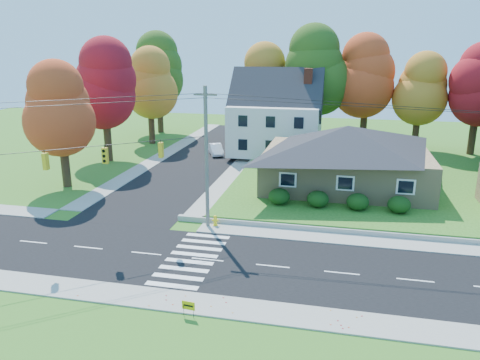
{
  "coord_description": "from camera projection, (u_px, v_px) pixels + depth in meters",
  "views": [
    {
      "loc": [
        7.57,
        -24.9,
        12.6
      ],
      "look_at": [
        0.24,
        8.0,
        2.82
      ],
      "focal_mm": 35.0,
      "sensor_mm": 36.0,
      "label": 1
    }
  ],
  "objects": [
    {
      "name": "tree_lot_0",
      "position": [
        268.0,
        80.0,
        58.41
      ],
      "size": [
        6.72,
        6.72,
        12.51
      ],
      "color": "#3F2A19",
      "rests_on": "lawn"
    },
    {
      "name": "road_cross",
      "position": [
        205.0,
        157.0,
        54.47
      ],
      "size": [
        8.0,
        44.0,
        0.02
      ],
      "primitive_type": "cube",
      "color": "black",
      "rests_on": "ground"
    },
    {
      "name": "tree_west_0",
      "position": [
        59.0,
        109.0,
        41.24
      ],
      "size": [
        6.16,
        6.16,
        11.47
      ],
      "color": "#3F2A19",
      "rests_on": "ground"
    },
    {
      "name": "ground",
      "position": [
        208.0,
        260.0,
        28.43
      ],
      "size": [
        120.0,
        120.0,
        0.0
      ],
      "primitive_type": "plane",
      "color": "#3D7923"
    },
    {
      "name": "sidewalk_north",
      "position": [
        227.0,
        229.0,
        33.11
      ],
      "size": [
        90.0,
        2.0,
        0.08
      ],
      "primitive_type": "cube",
      "color": "#9C9A90",
      "rests_on": "ground"
    },
    {
      "name": "sidewalk_south",
      "position": [
        180.0,
        302.0,
        23.74
      ],
      "size": [
        90.0,
        2.0,
        0.08
      ],
      "primitive_type": "cube",
      "color": "#9C9A90",
      "rests_on": "ground"
    },
    {
      "name": "tree_west_3",
      "position": [
        158.0,
        70.0,
        67.36
      ],
      "size": [
        7.84,
        7.84,
        14.6
      ],
      "color": "#3F2A19",
      "rests_on": "ground"
    },
    {
      "name": "yard_sign",
      "position": [
        188.0,
        306.0,
        22.32
      ],
      "size": [
        0.66,
        0.1,
        0.83
      ],
      "color": "black",
      "rests_on": "ground"
    },
    {
      "name": "road_main",
      "position": [
        208.0,
        260.0,
        28.43
      ],
      "size": [
        90.0,
        8.0,
        0.02
      ],
      "primitive_type": "cube",
      "color": "black",
      "rests_on": "ground"
    },
    {
      "name": "tree_lot_3",
      "position": [
        420.0,
        89.0,
        53.9
      ],
      "size": [
        6.16,
        6.16,
        11.47
      ],
      "color": "#3F2A19",
      "rests_on": "lawn"
    },
    {
      "name": "fire_hydrant",
      "position": [
        215.0,
        221.0,
        33.58
      ],
      "size": [
        0.48,
        0.37,
        0.84
      ],
      "color": "yellow",
      "rests_on": "ground"
    },
    {
      "name": "lawn",
      "position": [
        397.0,
        177.0,
        45.34
      ],
      "size": [
        30.0,
        30.0,
        0.5
      ],
      "primitive_type": "cube",
      "color": "#3D7923",
      "rests_on": "ground"
    },
    {
      "name": "white_car",
      "position": [
        216.0,
        149.0,
        55.4
      ],
      "size": [
        2.82,
        4.07,
        1.27
      ],
      "primitive_type": "imported",
      "rotation": [
        0.0,
        0.0,
        0.42
      ],
      "color": "white",
      "rests_on": "road_cross"
    },
    {
      "name": "tree_lot_1",
      "position": [
        316.0,
        71.0,
        55.86
      ],
      "size": [
        7.84,
        7.84,
        14.6
      ],
      "color": "#3F2A19",
      "rests_on": "lawn"
    },
    {
      "name": "tree_lot_4",
      "position": [
        480.0,
        85.0,
        51.53
      ],
      "size": [
        6.72,
        6.72,
        12.51
      ],
      "color": "#3F2A19",
      "rests_on": "lawn"
    },
    {
      "name": "tree_lot_2",
      "position": [
        367.0,
        76.0,
        55.72
      ],
      "size": [
        7.28,
        7.28,
        13.56
      ],
      "color": "#3F2A19",
      "rests_on": "lawn"
    },
    {
      "name": "traffic_infrastructure",
      "position": [
        210.0,
        172.0,
        28.3
      ],
      "size": [
        38.1,
        10.66,
        10.0
      ],
      "color": "#666059",
      "rests_on": "ground"
    },
    {
      "name": "colonial_house",
      "position": [
        276.0,
        118.0,
        53.4
      ],
      "size": [
        10.4,
        8.4,
        9.6
      ],
      "color": "silver",
      "rests_on": "lawn"
    },
    {
      "name": "tree_west_1",
      "position": [
        103.0,
        84.0,
        50.46
      ],
      "size": [
        7.28,
        7.28,
        13.56
      ],
      "color": "#3F2A19",
      "rests_on": "ground"
    },
    {
      "name": "hedge_row",
      "position": [
        338.0,
        200.0,
        35.74
      ],
      "size": [
        10.7,
        1.7,
        1.27
      ],
      "color": "#163A10",
      "rests_on": "lawn"
    },
    {
      "name": "ranch_house",
      "position": [
        346.0,
        156.0,
        40.85
      ],
      "size": [
        14.6,
        10.6,
        5.4
      ],
      "color": "tan",
      "rests_on": "lawn"
    },
    {
      "name": "tree_west_2",
      "position": [
        149.0,
        83.0,
        59.8
      ],
      "size": [
        6.72,
        6.72,
        12.51
      ],
      "color": "#3F2A19",
      "rests_on": "ground"
    }
  ]
}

